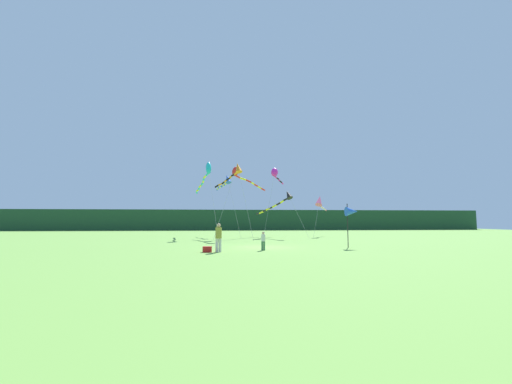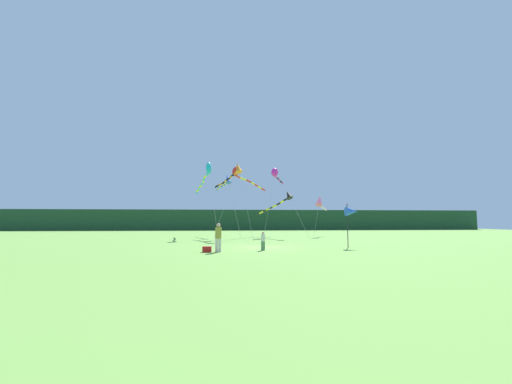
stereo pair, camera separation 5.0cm
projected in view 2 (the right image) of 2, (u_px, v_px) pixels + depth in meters
ground_plane at (263, 247)px, 23.74m from camera, size 120.00×120.00×0.00m
distant_treeline at (239, 220)px, 68.55m from camera, size 108.00×3.96×4.32m
person_adult at (218, 236)px, 20.14m from camera, size 0.40×0.40×1.82m
person_child at (263, 240)px, 21.34m from camera, size 0.28×0.28×1.26m
cooler_box at (207, 249)px, 19.99m from camera, size 0.57×0.35×0.36m
banner_flag_pole at (352, 212)px, 23.77m from camera, size 0.90×0.70×3.27m
kite_black at (283, 199)px, 37.06m from camera, size 4.96×8.21×5.63m
kite_blue at (227, 180)px, 40.76m from camera, size 3.12×6.08×8.11m
kite_magenta at (275, 173)px, 41.43m from camera, size 3.64×6.64×9.00m
kite_rainbow at (320, 201)px, 40.11m from camera, size 3.24×4.85×5.36m
kite_orange at (235, 171)px, 34.89m from camera, size 4.17×7.37×8.44m
kite_red at (240, 175)px, 37.90m from camera, size 6.58×7.79×8.45m
kite_cyan at (207, 172)px, 37.35m from camera, size 3.34×11.17×8.96m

